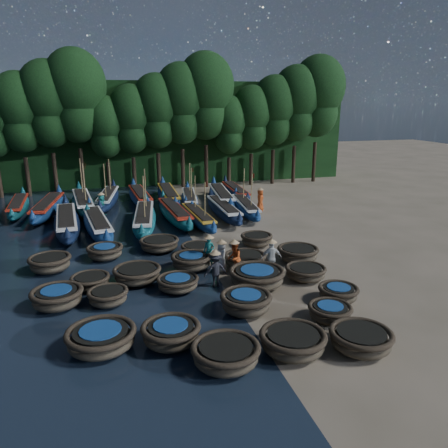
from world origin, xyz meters
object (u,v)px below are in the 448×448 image
object	(u,v)px
coracle_16	(137,274)
fisherman_2	(234,257)
fisherman_5	(102,204)
long_boat_12	(108,199)
coracle_11	(108,296)
long_boat_4	(144,219)
coracle_19	(298,253)
long_boat_10	(48,207)
fisherman_1	(209,250)
coracle_7	(246,302)
coracle_8	(330,312)
coracle_21	(105,251)
long_boat_17	(235,192)
long_boat_13	(140,197)
long_boat_16	(221,196)
long_boat_6	(198,217)
long_boat_15	(190,199)
fisherman_4	(271,257)
coracle_20	(50,263)
coracle_24	(257,239)
coracle_10	(57,297)
coracle_15	(90,281)
long_boat_11	(83,203)
coracle_6	(171,333)
coracle_18	(245,260)
long_boat_7	(224,210)
fisherman_3	(215,269)
coracle_22	(159,244)
long_boat_9	(18,206)
coracle_13	(257,277)
coracle_4	(361,339)
long_boat_5	(175,213)
coracle_3	(293,341)
long_boat_2	(67,222)
coracle_14	(306,272)
coracle_17	(191,261)
long_boat_8	(246,207)
long_boat_14	(168,195)
fisherman_0	(222,255)
coracle_2	(226,354)
coracle_5	(101,338)
coracle_23	(197,249)
fisherman_6	(260,199)

from	to	relation	value
coracle_16	fisherman_2	xyz separation A→B (m)	(4.63, -0.29, 0.47)
coracle_16	fisherman_5	xyz separation A→B (m)	(-1.47, 13.14, 0.44)
long_boat_12	coracle_11	bearing A→B (deg)	-82.58
long_boat_4	coracle_19	bearing A→B (deg)	-43.27
long_boat_10	fisherman_1	xyz separation A→B (m)	(9.02, -13.36, 0.33)
coracle_7	coracle_8	xyz separation A→B (m)	(2.94, -1.45, -0.11)
coracle_21	long_boat_17	size ratio (longest dim) A/B	0.24
long_boat_13	long_boat_16	distance (m)	6.66
coracle_21	long_boat_6	distance (m)	8.22
long_boat_15	fisherman_4	xyz separation A→B (m)	(0.97, -15.53, 0.41)
coracle_20	coracle_24	xyz separation A→B (m)	(11.19, 0.97, -0.05)
coracle_10	long_boat_16	bearing A→B (deg)	55.10
long_boat_4	coracle_15	bearing A→B (deg)	-102.16
coracle_20	long_boat_11	world-z (taller)	long_boat_11
coracle_6	coracle_18	bearing A→B (deg)	53.02
long_boat_16	long_boat_7	bearing A→B (deg)	-96.74
fisherman_3	coracle_22	bearing A→B (deg)	-78.09
long_boat_10	long_boat_16	distance (m)	13.32
coracle_11	long_boat_9	world-z (taller)	long_boat_9
coracle_15	fisherman_3	bearing A→B (deg)	-12.68
fisherman_1	fisherman_2	xyz separation A→B (m)	(0.94, -1.27, -0.03)
coracle_10	coracle_21	size ratio (longest dim) A/B	1.33
coracle_13	coracle_4	bearing A→B (deg)	-74.81
coracle_16	long_boat_5	world-z (taller)	long_boat_5
coracle_3	long_boat_2	bearing A→B (deg)	115.87
long_boat_10	long_boat_12	world-z (taller)	long_boat_12
coracle_7	long_boat_5	world-z (taller)	long_boat_5
coracle_14	coracle_16	world-z (taller)	coracle_16
coracle_17	coracle_8	bearing A→B (deg)	-58.10
long_boat_8	long_boat_14	xyz separation A→B (m)	(-5.01, 5.29, 0.08)
fisherman_0	coracle_14	bearing A→B (deg)	90.99
fisherman_1	coracle_22	bearing A→B (deg)	158.26
coracle_15	coracle_6	bearing A→B (deg)	-63.86
coracle_7	coracle_19	bearing A→B (deg)	47.07
coracle_2	coracle_5	size ratio (longest dim) A/B	0.95
long_boat_15	fisherman_1	world-z (taller)	long_boat_15
coracle_3	coracle_10	distance (m)	9.74
coracle_11	long_boat_8	world-z (taller)	long_boat_8
coracle_5	coracle_18	bearing A→B (deg)	40.27
long_boat_17	fisherman_5	bearing A→B (deg)	-162.44
coracle_10	coracle_23	distance (m)	8.24
coracle_19	fisherman_4	world-z (taller)	fisherman_4
coracle_13	coracle_16	bearing A→B (deg)	159.54
long_boat_10	fisherman_6	size ratio (longest dim) A/B	4.58
coracle_19	long_boat_10	world-z (taller)	long_boat_10
long_boat_6	fisherman_0	distance (m)	8.68
coracle_4	long_boat_8	world-z (taller)	long_boat_8
coracle_18	long_boat_5	distance (m)	9.91
coracle_5	coracle_4	bearing A→B (deg)	-15.65
long_boat_16	fisherman_5	xyz separation A→B (m)	(-9.46, -1.40, 0.26)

